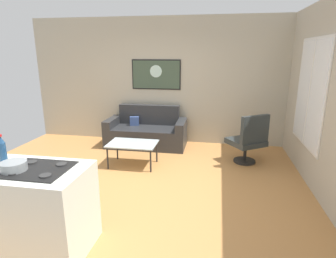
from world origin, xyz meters
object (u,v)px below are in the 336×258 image
at_px(soda_bottle_2, 2,150).
at_px(wall_painting, 156,75).
at_px(couch, 147,133).
at_px(coffee_table, 133,145).
at_px(mixing_bowl, 14,167).
at_px(armchair, 249,140).

bearing_deg(soda_bottle_2, wall_painting, 78.15).
distance_m(couch, wall_painting, 1.33).
height_order(couch, coffee_table, couch).
xyz_separation_m(coffee_table, mixing_bowl, (-0.43, -2.46, 0.56)).
height_order(coffee_table, wall_painting, wall_painting).
relative_size(couch, soda_bottle_2, 5.74).
xyz_separation_m(couch, armchair, (2.14, -0.72, 0.18)).
height_order(soda_bottle_2, wall_painting, wall_painting).
height_order(armchair, soda_bottle_2, soda_bottle_2).
xyz_separation_m(armchair, soda_bottle_2, (-2.81, -2.72, 0.57)).
xyz_separation_m(mixing_bowl, wall_painting, (0.53, 4.05, 0.60)).
relative_size(coffee_table, soda_bottle_2, 2.87).
xyz_separation_m(couch, soda_bottle_2, (-0.67, -3.44, 0.75)).
bearing_deg(wall_painting, mixing_bowl, -97.41).
bearing_deg(soda_bottle_2, mixing_bowl, -36.01).
height_order(couch, mixing_bowl, mixing_bowl).
bearing_deg(couch, coffee_table, -88.03).
height_order(coffee_table, armchair, armchair).
xyz_separation_m(coffee_table, wall_painting, (0.10, 1.59, 1.16)).
distance_m(armchair, mixing_bowl, 3.89).
bearing_deg(wall_painting, coffee_table, -93.56).
distance_m(couch, soda_bottle_2, 3.58).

